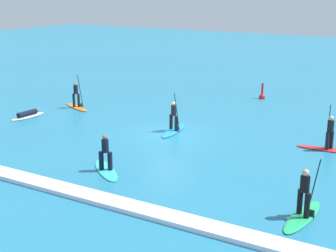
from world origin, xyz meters
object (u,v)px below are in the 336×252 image
Objects in this scene: surfer_on_orange_board at (76,101)px; surfer_on_red_board at (329,141)px; surfer_on_green_board at (303,206)px; surfer_on_blue_board at (174,125)px; surfer_on_teal_board at (106,162)px; marker_buoy at (262,96)px; surfer_on_white_board at (28,114)px.

surfer_on_red_board is at bearing 21.51° from surfer_on_orange_board.
surfer_on_green_board reaches higher than surfer_on_red_board.
surfer_on_red_board is 8.41m from surfer_on_blue_board.
surfer_on_red_board is at bearing 87.71° from surfer_on_blue_board.
surfer_on_green_board is at bearing -142.33° from surfer_on_teal_board.
marker_buoy is (1.20, 10.65, -0.15)m from surfer_on_blue_board.
surfer_on_green_board is 11.86m from surfer_on_blue_board.
surfer_on_orange_board is (1.03, 3.39, 0.33)m from surfer_on_white_board.
surfer_on_teal_board is (-7.74, -8.02, -0.05)m from surfer_on_red_board.
surfer_on_teal_board reaches higher than marker_buoy.
surfer_on_blue_board is at bearing -46.36° from surfer_on_teal_board.
surfer_on_orange_board reaches higher than surfer_on_white_board.
surfer_on_blue_board is (9.45, 1.87, 0.22)m from surfer_on_white_board.
marker_buoy is (0.60, 17.64, -0.21)m from surfer_on_teal_board.
surfer_on_orange_board reaches higher than marker_buoy.
surfer_on_teal_board is 2.18× the size of marker_buoy.
surfer_on_red_board is (17.80, 2.90, 0.32)m from surfer_on_white_board.
surfer_on_white_board is 19.64m from surfer_on_green_board.
surfer_on_orange_board is at bearing -109.61° from surfer_on_blue_board.
surfer_on_orange_board is at bearing 66.94° from surfer_on_green_board.
surfer_on_green_board is at bearing -2.68° from surfer_on_orange_board.
surfer_on_blue_board reaches higher than marker_buoy.
surfer_on_blue_board reaches higher than surfer_on_green_board.
surfer_on_red_board is 11.98m from marker_buoy.
surfer_on_green_board is at bearing -65.11° from marker_buoy.
surfer_on_green_board is 19.88m from surfer_on_orange_board.
marker_buoy is (9.63, 9.12, -0.26)m from surfer_on_orange_board.
surfer_on_orange_board is 13.26m from marker_buoy.
surfer_on_blue_board is at bearing 12.93° from surfer_on_orange_board.
surfer_on_white_board is 18.03m from surfer_on_red_board.
surfer_on_red_board is 2.57× the size of marker_buoy.
surfer_on_white_board is 0.89× the size of surfer_on_orange_board.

